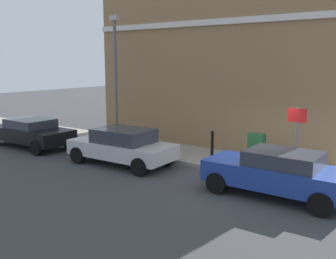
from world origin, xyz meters
TOP-DOWN VIEW (x-y plane):
  - ground at (0.00, 0.00)m, footprint 80.00×80.00m
  - sidewalk at (1.89, 6.00)m, footprint 2.62×30.00m
  - corner_building at (7.11, 3.70)m, footprint 7.92×11.41m
  - car_blue at (-0.67, -1.24)m, footprint 1.81×4.08m
  - car_silver at (-0.62, 4.80)m, footprint 1.99×4.17m
  - car_black at (-0.79, 10.28)m, footprint 1.94×4.34m
  - utility_cabinet at (1.82, 0.46)m, footprint 0.46×0.61m
  - bollard_near_cabinet at (1.92, 2.35)m, footprint 0.14×0.14m
  - street_sign at (0.94, -1.22)m, footprint 0.08×0.60m
  - lamppost at (1.74, 7.29)m, footprint 0.20×0.44m

SIDE VIEW (x-z plane):
  - ground at x=0.00m, z-range 0.00..0.00m
  - sidewalk at x=1.89m, z-range 0.00..0.15m
  - utility_cabinet at x=1.82m, z-range 0.11..1.26m
  - car_black at x=-0.79m, z-range 0.04..1.35m
  - bollard_near_cabinet at x=1.92m, z-range 0.19..1.22m
  - car_blue at x=-0.67m, z-range 0.04..1.41m
  - car_silver at x=-0.62m, z-range 0.04..1.42m
  - street_sign at x=0.94m, z-range 0.51..2.81m
  - lamppost at x=1.74m, z-range 0.44..6.16m
  - corner_building at x=7.11m, z-range 0.00..9.59m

